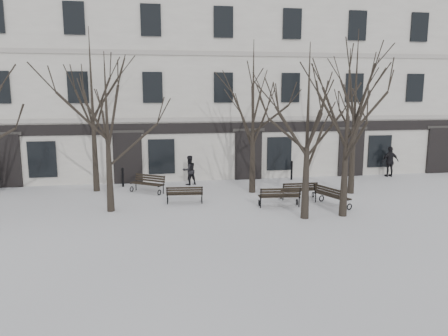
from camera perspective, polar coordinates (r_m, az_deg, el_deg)
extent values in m
plane|color=silver|center=(17.97, -2.20, -6.78)|extent=(100.00, 100.00, 0.00)
cube|color=silver|center=(30.15, -5.52, 10.53)|extent=(40.00, 10.00, 11.00)
cube|color=#A9A39B|center=(25.19, -4.61, 6.34)|extent=(40.00, 0.12, 0.25)
cube|color=#A9A39B|center=(25.23, -4.73, 14.76)|extent=(40.00, 0.12, 0.25)
cube|color=black|center=(25.21, -4.59, 5.21)|extent=(40.00, 0.10, 0.60)
cube|color=black|center=(26.47, -26.64, 0.80)|extent=(1.60, 0.22, 2.90)
cube|color=#2D2B28|center=(26.26, -26.92, 4.02)|extent=(1.90, 0.08, 0.18)
cube|color=black|center=(25.97, -22.64, 1.05)|extent=(1.50, 0.14, 2.00)
cube|color=black|center=(25.32, -12.45, 1.26)|extent=(1.60, 0.22, 2.90)
cube|color=#2D2B28|center=(25.11, -12.58, 4.63)|extent=(1.90, 0.08, 0.18)
cube|color=black|center=(25.30, -8.15, 1.50)|extent=(1.50, 0.14, 2.00)
cube|color=black|center=(25.92, 3.19, 1.68)|extent=(1.60, 0.22, 2.90)
cube|color=#2D2B28|center=(25.71, 3.25, 4.98)|extent=(1.90, 0.08, 0.18)
cube|color=black|center=(26.41, 7.22, 1.88)|extent=(1.50, 0.14, 2.00)
cube|color=black|center=(28.07, 16.25, 1.93)|extent=(1.60, 0.22, 2.90)
cube|color=#2D2B28|center=(27.88, 16.44, 4.98)|extent=(1.90, 0.08, 0.18)
cube|color=black|center=(28.95, 19.64, 2.08)|extent=(1.50, 0.14, 2.00)
cube|color=black|center=(31.15, 26.25, 2.06)|extent=(1.60, 0.22, 2.90)
cube|color=#2D2B28|center=(30.98, 26.50, 4.80)|extent=(1.90, 0.08, 0.18)
cube|color=black|center=(25.31, -18.54, 9.96)|extent=(1.10, 0.14, 1.70)
cube|color=black|center=(25.60, -19.00, 18.03)|extent=(1.10, 0.14, 1.70)
cube|color=black|center=(25.02, -9.31, 10.34)|extent=(1.10, 0.14, 1.70)
cube|color=black|center=(25.31, -9.55, 18.52)|extent=(1.10, 0.14, 1.70)
cube|color=black|center=(25.37, -0.09, 10.47)|extent=(1.10, 0.14, 1.70)
cube|color=black|center=(25.66, -0.09, 18.53)|extent=(1.10, 0.14, 1.70)
cube|color=black|center=(26.33, 8.67, 10.34)|extent=(1.10, 0.14, 1.70)
cube|color=black|center=(26.61, 8.89, 18.11)|extent=(1.10, 0.14, 1.70)
cube|color=black|center=(27.84, 16.64, 10.01)|extent=(1.10, 0.14, 1.70)
cube|color=black|center=(28.10, 17.02, 17.36)|extent=(1.10, 0.14, 1.70)
cube|color=black|center=(29.81, 23.66, 9.57)|extent=(1.10, 0.14, 1.70)
cube|color=black|center=(30.05, 24.16, 16.43)|extent=(1.10, 0.14, 1.70)
cone|color=black|center=(19.55, -14.71, -1.41)|extent=(0.34, 0.34, 2.87)
cone|color=black|center=(18.15, 10.62, -1.94)|extent=(0.34, 0.34, 2.97)
cone|color=black|center=(18.89, 15.42, -1.81)|extent=(0.34, 0.34, 2.88)
cone|color=black|center=(23.71, -16.48, 1.26)|extent=(0.34, 0.34, 3.52)
cone|color=black|center=(22.50, 3.74, 0.84)|extent=(0.34, 0.34, 3.24)
cone|color=black|center=(23.18, 16.39, 0.97)|extent=(0.34, 0.34, 3.44)
torus|color=black|center=(20.82, -2.93, -4.07)|extent=(0.07, 0.28, 0.27)
cylinder|color=black|center=(20.47, -2.90, -4.09)|extent=(0.05, 0.05, 0.42)
cube|color=black|center=(20.59, -2.92, -3.40)|extent=(0.09, 0.52, 0.05)
torus|color=black|center=(20.83, -7.35, -4.14)|extent=(0.07, 0.28, 0.27)
cylinder|color=black|center=(20.48, -7.40, -4.15)|extent=(0.05, 0.05, 0.42)
cube|color=black|center=(20.60, -7.39, -3.46)|extent=(0.09, 0.52, 0.05)
cube|color=black|center=(20.77, -5.16, -3.25)|extent=(1.70, 0.22, 0.03)
cube|color=black|center=(20.65, -5.16, -3.33)|extent=(1.70, 0.22, 0.03)
cube|color=black|center=(20.52, -5.16, -3.42)|extent=(1.70, 0.22, 0.03)
cube|color=black|center=(20.39, -5.16, -3.50)|extent=(1.70, 0.22, 0.03)
cube|color=black|center=(20.32, -5.16, -3.19)|extent=(1.70, 0.17, 0.08)
cube|color=black|center=(20.28, -5.17, -2.89)|extent=(1.70, 0.17, 0.08)
cube|color=black|center=(20.23, -5.17, -2.59)|extent=(1.70, 0.17, 0.08)
cylinder|color=black|center=(20.31, -2.90, -3.04)|extent=(0.05, 0.14, 0.47)
cylinder|color=black|center=(20.32, -7.43, -3.10)|extent=(0.05, 0.14, 0.47)
torus|color=black|center=(20.48, 9.51, -4.40)|extent=(0.08, 0.30, 0.30)
cylinder|color=black|center=(20.11, 9.78, -4.42)|extent=(0.05, 0.05, 0.47)
cube|color=black|center=(20.23, 9.67, -3.65)|extent=(0.10, 0.57, 0.05)
torus|color=black|center=(20.12, 4.62, -4.55)|extent=(0.08, 0.30, 0.30)
cylinder|color=black|center=(19.74, 4.79, -4.57)|extent=(0.05, 0.05, 0.47)
cube|color=black|center=(19.87, 4.72, -3.79)|extent=(0.10, 0.57, 0.05)
cube|color=black|center=(20.24, 7.08, -3.51)|extent=(1.87, 0.25, 0.04)
cube|color=black|center=(20.10, 7.17, -3.61)|extent=(1.87, 0.25, 0.04)
cube|color=black|center=(19.96, 7.25, -3.70)|extent=(1.87, 0.25, 0.04)
cube|color=black|center=(19.83, 7.34, -3.80)|extent=(1.87, 0.25, 0.04)
cube|color=black|center=(19.75, 7.37, -3.45)|extent=(1.87, 0.20, 0.09)
cube|color=black|center=(19.70, 7.39, -3.11)|extent=(1.87, 0.20, 0.09)
cube|color=black|center=(19.66, 7.42, -2.77)|extent=(1.87, 0.20, 0.09)
cylinder|color=black|center=(19.92, 9.88, -3.25)|extent=(0.05, 0.15, 0.52)
cylinder|color=black|center=(19.56, 4.85, -3.38)|extent=(0.05, 0.15, 0.52)
torus|color=black|center=(23.34, -11.97, -2.72)|extent=(0.21, 0.27, 0.30)
cylinder|color=black|center=(23.60, -11.43, -2.34)|extent=(0.05, 0.05, 0.46)
cube|color=black|center=(23.41, -11.72, -1.88)|extent=(0.37, 0.49, 0.05)
torus|color=black|center=(22.33, -8.45, -3.18)|extent=(0.21, 0.27, 0.30)
cylinder|color=black|center=(22.61, -7.93, -2.78)|extent=(0.05, 0.05, 0.46)
cube|color=black|center=(22.41, -8.20, -2.30)|extent=(0.37, 0.49, 0.05)
cube|color=black|center=(22.72, -10.33, -2.14)|extent=(1.55, 1.14, 0.04)
cube|color=black|center=(22.83, -10.12, -2.07)|extent=(1.55, 1.14, 0.04)
cube|color=black|center=(22.94, -9.91, -2.00)|extent=(1.55, 1.14, 0.04)
cube|color=black|center=(23.06, -9.71, -1.94)|extent=(1.55, 1.14, 0.04)
cube|color=black|center=(23.06, -9.66, -1.60)|extent=(1.51, 1.10, 0.09)
cube|color=black|center=(23.06, -9.63, -1.29)|extent=(1.51, 1.10, 0.09)
cube|color=black|center=(23.05, -9.61, -0.98)|extent=(1.51, 1.10, 0.09)
cylinder|color=black|center=(23.58, -11.34, -1.27)|extent=(0.12, 0.14, 0.51)
cylinder|color=black|center=(22.58, -7.84, -1.66)|extent=(0.12, 0.14, 0.51)
torus|color=black|center=(22.08, 11.54, -3.44)|extent=(0.05, 0.28, 0.28)
cylinder|color=black|center=(21.74, 11.87, -3.44)|extent=(0.05, 0.05, 0.44)
cube|color=black|center=(21.85, 11.73, -2.78)|extent=(0.05, 0.53, 0.05)
torus|color=black|center=(21.56, 7.43, -3.65)|extent=(0.05, 0.28, 0.28)
cylinder|color=black|center=(21.22, 7.71, -3.65)|extent=(0.05, 0.05, 0.44)
cube|color=black|center=(21.33, 7.59, -2.97)|extent=(0.05, 0.53, 0.05)
cube|color=black|center=(21.77, 9.50, -2.70)|extent=(1.74, 0.10, 0.03)
cube|color=black|center=(21.64, 9.62, -2.78)|extent=(1.74, 0.10, 0.03)
cube|color=black|center=(21.52, 9.73, -2.86)|extent=(1.74, 0.10, 0.03)
cube|color=black|center=(21.39, 9.85, -2.94)|extent=(1.74, 0.10, 0.03)
cube|color=black|center=(21.33, 9.89, -2.63)|extent=(1.74, 0.05, 0.09)
cube|color=black|center=(21.29, 9.92, -2.34)|extent=(1.74, 0.05, 0.09)
cube|color=black|center=(21.24, 9.95, -2.04)|extent=(1.74, 0.05, 0.09)
cylinder|color=black|center=(21.58, 11.98, -2.42)|extent=(0.04, 0.14, 0.48)
cylinder|color=black|center=(21.05, 7.79, -2.61)|extent=(0.04, 0.14, 0.48)
torus|color=black|center=(20.16, 16.06, -4.88)|extent=(0.30, 0.16, 0.30)
cylinder|color=black|center=(19.88, 15.32, -4.80)|extent=(0.05, 0.05, 0.47)
cube|color=black|center=(19.95, 15.73, -4.06)|extent=(0.56, 0.25, 0.05)
torus|color=black|center=(21.38, 12.63, -3.89)|extent=(0.30, 0.16, 0.30)
cylinder|color=black|center=(21.11, 11.88, -3.79)|extent=(0.05, 0.05, 0.47)
cube|color=black|center=(21.18, 12.28, -3.11)|extent=(0.56, 0.25, 0.05)
cube|color=black|center=(20.71, 14.41, -3.44)|extent=(0.75, 1.79, 0.04)
cube|color=black|center=(20.61, 14.12, -3.49)|extent=(0.75, 1.79, 0.04)
cube|color=black|center=(20.51, 13.83, -3.54)|extent=(0.75, 1.79, 0.04)
cube|color=black|center=(20.41, 13.53, -3.59)|extent=(0.75, 1.79, 0.04)
cube|color=black|center=(20.35, 13.46, -3.24)|extent=(0.70, 1.77, 0.09)
cube|color=black|center=(20.31, 13.43, -2.90)|extent=(0.70, 1.77, 0.09)
cube|color=black|center=(20.27, 13.40, -2.56)|extent=(0.70, 1.77, 0.09)
cylinder|color=black|center=(19.71, 15.20, -3.58)|extent=(0.15, 0.09, 0.52)
cylinder|color=black|center=(20.96, 11.76, -2.64)|extent=(0.15, 0.09, 0.52)
cylinder|color=black|center=(24.58, -13.08, -1.29)|extent=(0.12, 0.12, 0.98)
sphere|color=black|center=(24.49, -13.13, -0.11)|extent=(0.14, 0.14, 0.14)
cylinder|color=black|center=(26.18, 8.82, -0.40)|extent=(0.13, 0.13, 1.05)
sphere|color=black|center=(26.09, 8.86, 0.78)|extent=(0.15, 0.15, 0.15)
imported|color=black|center=(24.66, -4.54, -2.19)|extent=(1.00, 0.91, 1.66)
imported|color=black|center=(28.80, 20.76, -1.05)|extent=(1.10, 0.46, 1.88)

